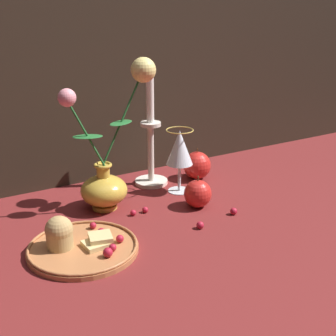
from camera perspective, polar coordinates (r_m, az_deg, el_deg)
The scene contains 12 objects.
ground_plane at distance 1.16m, azimuth -1.85°, elevation -5.22°, with size 2.40×2.40×0.00m, color maroon.
vase at distance 1.15m, azimuth -7.27°, elevation 0.20°, with size 0.25×0.12×0.36m.
plate_with_pastries at distance 0.99m, azimuth -10.91°, elevation -9.04°, with size 0.23×0.23×0.08m.
wine_glass at distance 1.23m, azimuth 1.42°, elevation 2.25°, with size 0.07×0.07×0.17m.
candlestick at distance 1.29m, azimuth -2.11°, elevation 2.37°, with size 0.09×0.09×0.31m.
apple_beside_vase at distance 1.35m, azimuth 3.56°, elevation 0.32°, with size 0.08×0.08×0.09m.
apple_near_glass at distance 1.17m, azimuth 3.65°, elevation -3.14°, with size 0.07×0.07×0.08m.
berry_near_plate at distance 1.14m, azimuth -4.39°, elevation -5.37°, with size 0.01×0.01×0.01m, color #AD192D.
berry_front_center at distance 1.07m, azimuth 3.94°, elevation -6.96°, with size 0.02×0.02×0.02m, color #AD192D.
berry_by_glass_stem at distance 1.14m, azimuth -2.74°, elevation -5.16°, with size 0.01×0.01×0.01m, color #AD192D.
berry_under_candlestick at distance 1.14m, azimuth 8.00°, elevation -5.25°, with size 0.02×0.02×0.02m, color #AD192D.
berry_far_right at distance 1.29m, azimuth 4.51°, elevation -2.19°, with size 0.02×0.02×0.02m, color #AD192D.
Camera 1 is at (-0.50, -0.92, 0.49)m, focal length 50.00 mm.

